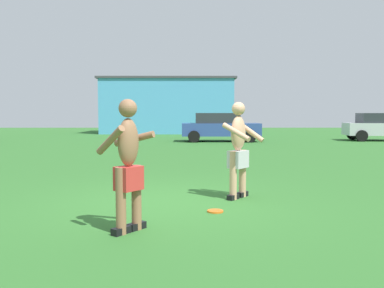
# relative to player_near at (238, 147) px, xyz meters

# --- Properties ---
(ground_plane) EXTENTS (80.00, 80.00, 0.00)m
(ground_plane) POSITION_rel_player_near_xyz_m (-1.24, -0.34, -0.92)
(ground_plane) COLOR #2D6628
(player_near) EXTENTS (0.79, 0.78, 1.73)m
(player_near) POSITION_rel_player_near_xyz_m (0.00, 0.00, 0.00)
(player_near) COLOR black
(player_near) RESTS_ON ground_plane
(player_in_red) EXTENTS (0.77, 0.71, 1.71)m
(player_in_red) POSITION_rel_player_near_xyz_m (-1.66, -2.15, -0.02)
(player_in_red) COLOR black
(player_in_red) RESTS_ON ground_plane
(frisbee) EXTENTS (0.25, 0.25, 0.03)m
(frisbee) POSITION_rel_player_near_xyz_m (-0.48, -1.07, -0.91)
(frisbee) COLOR orange
(frisbee) RESTS_ON ground_plane
(car_silver_near_post) EXTENTS (4.46, 2.39, 1.58)m
(car_silver_near_post) POSITION_rel_player_near_xyz_m (10.21, 16.31, -0.10)
(car_silver_near_post) COLOR silver
(car_silver_near_post) RESTS_ON ground_plane
(car_blue_mid_lot) EXTENTS (4.30, 2.02, 1.58)m
(car_blue_mid_lot) POSITION_rel_player_near_xyz_m (0.81, 15.76, -0.10)
(car_blue_mid_lot) COLOR #2D478C
(car_blue_mid_lot) RESTS_ON ground_plane
(outbuilding_behind_lot) EXTENTS (10.63, 5.51, 4.37)m
(outbuilding_behind_lot) POSITION_rel_player_near_xyz_m (-2.63, 26.61, 1.27)
(outbuilding_behind_lot) COLOR #4C9ED1
(outbuilding_behind_lot) RESTS_ON ground_plane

